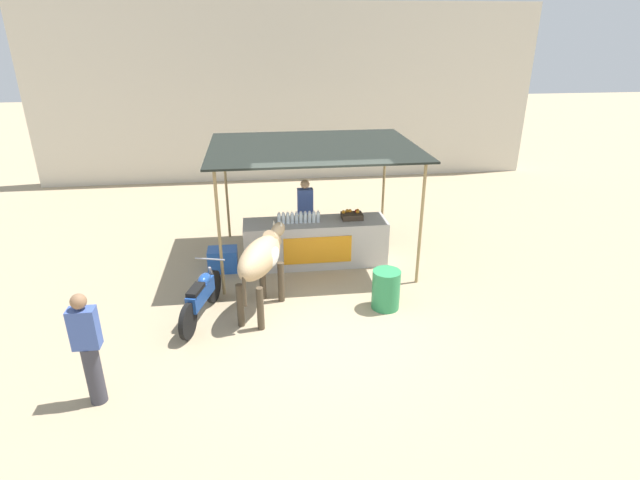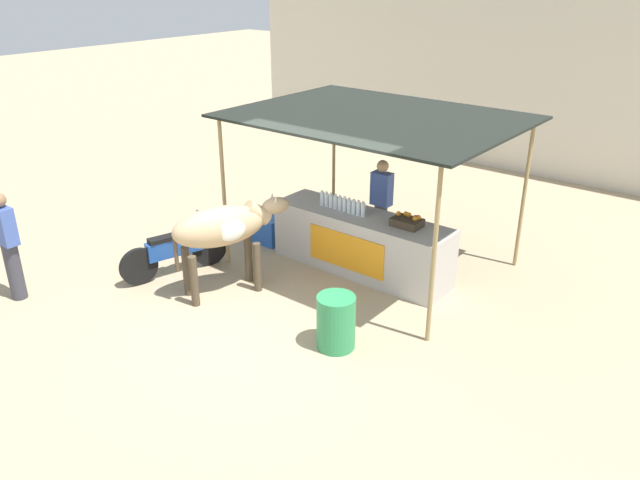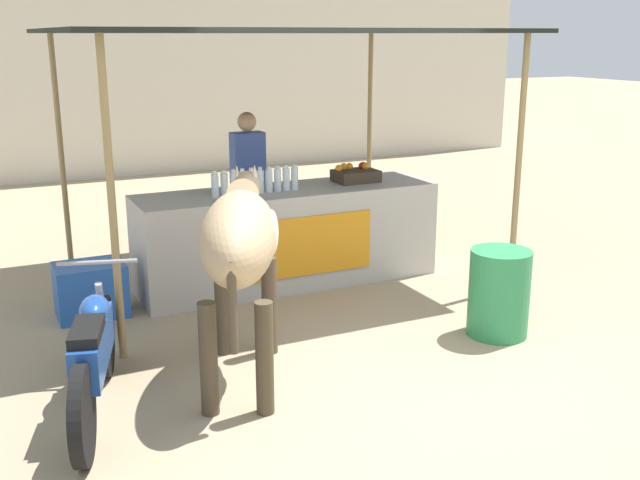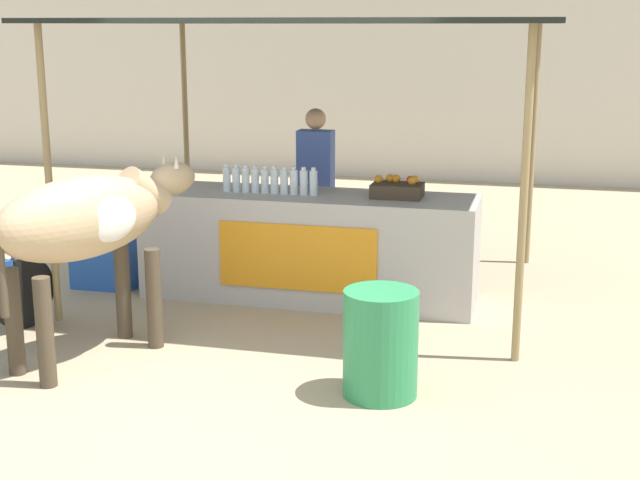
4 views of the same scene
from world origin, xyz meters
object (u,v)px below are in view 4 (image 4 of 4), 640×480
vendor_behind_counter (316,191)px  cooler_box (109,261)px  cow (89,223)px  stall_counter (309,246)px  fruit_crate (398,189)px  water_barrel (381,343)px

vendor_behind_counter → cooler_box: (-1.82, -0.85, -0.61)m
cooler_box → cow: cow is taller
stall_counter → fruit_crate: bearing=4.5°
cooler_box → fruit_crate: bearing=3.3°
cow → stall_counter: bearing=58.1°
fruit_crate → vendor_behind_counter: (-0.92, 0.69, -0.18)m
stall_counter → cow: bearing=-121.9°
stall_counter → cow: (-1.15, -1.85, 0.55)m
vendor_behind_counter → fruit_crate: bearing=-36.9°
fruit_crate → cooler_box: (-2.74, -0.16, -0.79)m
fruit_crate → water_barrel: size_ratio=0.60×
fruit_crate → water_barrel: fruit_crate is taller
stall_counter → vendor_behind_counter: vendor_behind_counter is taller
fruit_crate → stall_counter: bearing=-175.5°
vendor_behind_counter → water_barrel: bearing=-67.2°
stall_counter → cooler_box: (-1.95, -0.10, -0.24)m
water_barrel → cow: cow is taller
stall_counter → cooler_box: stall_counter is taller
fruit_crate → cow: bearing=-135.4°
cooler_box → stall_counter: bearing=2.8°
stall_counter → vendor_behind_counter: (-0.13, 0.75, 0.37)m
water_barrel → stall_counter: bearing=117.2°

